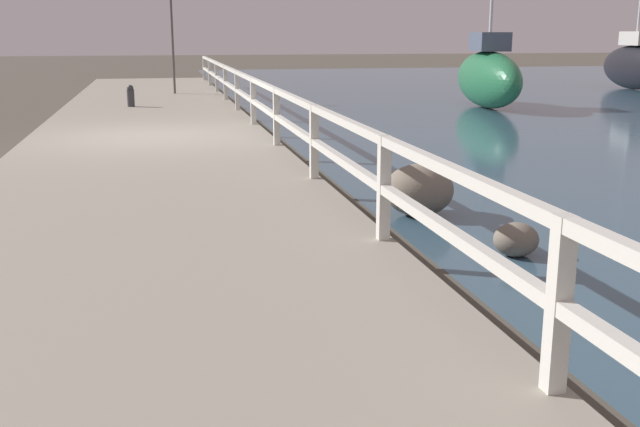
{
  "coord_description": "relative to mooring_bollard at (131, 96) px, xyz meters",
  "views": [
    {
      "loc": [
        0.12,
        -13.47,
        2.03
      ],
      "look_at": [
        2.31,
        -3.47,
        -0.44
      ],
      "focal_mm": 42.0,
      "sensor_mm": 36.0,
      "label": 1
    }
  ],
  "objects": [
    {
      "name": "ground_plane",
      "position": [
        0.47,
        -5.78,
        -0.52
      ],
      "size": [
        120.0,
        120.0,
        0.0
      ],
      "primitive_type": "plane",
      "color": "#4C473D"
    },
    {
      "name": "dock_walkway",
      "position": [
        0.47,
        -5.78,
        -0.4
      ],
      "size": [
        4.26,
        36.0,
        0.25
      ],
      "color": "gray",
      "rests_on": "ground"
    },
    {
      "name": "railing",
      "position": [
        2.5,
        -5.78,
        0.36
      ],
      "size": [
        0.1,
        32.5,
        0.92
      ],
      "color": "silver",
      "rests_on": "dock_walkway"
    },
    {
      "name": "boulder_water_edge",
      "position": [
        3.47,
        -11.37,
        -0.23
      ],
      "size": [
        0.79,
        0.71,
        0.59
      ],
      "color": "slate",
      "rests_on": "ground"
    },
    {
      "name": "boulder_far_strip",
      "position": [
        3.81,
        -13.09,
        -0.36
      ],
      "size": [
        0.43,
        0.38,
        0.32
      ],
      "color": "slate",
      "rests_on": "ground"
    },
    {
      "name": "mooring_bollard",
      "position": [
        0.0,
        0.0,
        0.0
      ],
      "size": [
        0.18,
        0.18,
        0.54
      ],
      "color": "#333338",
      "rests_on": "dock_walkway"
    },
    {
      "name": "dock_lamp",
      "position": [
        1.18,
        4.03,
        1.87
      ],
      "size": [
        0.24,
        0.24,
        3.03
      ],
      "color": "#514C47",
      "rests_on": "dock_walkway"
    },
    {
      "name": "sailboat_green",
      "position": [
        9.65,
        0.32,
        0.33
      ],
      "size": [
        1.74,
        4.6,
        5.18
      ],
      "rotation": [
        0.0,
        0.0,
        -0.13
      ],
      "color": "#236B42",
      "rests_on": "water_surface"
    },
    {
      "name": "sailboat_black",
      "position": [
        17.95,
        5.72,
        0.37
      ],
      "size": [
        1.54,
        4.68,
        6.32
      ],
      "rotation": [
        0.0,
        0.0,
        -0.13
      ],
      "color": "black",
      "rests_on": "water_surface"
    }
  ]
}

